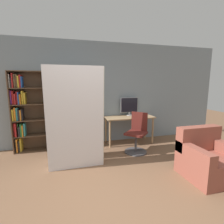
{
  "coord_description": "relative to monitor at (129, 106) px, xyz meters",
  "views": [
    {
      "loc": [
        -0.6,
        -1.92,
        1.66
      ],
      "look_at": [
        0.38,
        1.49,
        1.05
      ],
      "focal_mm": 28.0,
      "sensor_mm": 36.0,
      "label": 1
    }
  ],
  "objects": [
    {
      "name": "mattress_far",
      "position": [
        -1.57,
        -0.85,
        -0.03
      ],
      "size": [
        1.05,
        0.36,
        1.96
      ],
      "color": "silver",
      "rests_on": "ground"
    },
    {
      "name": "wall_back",
      "position": [
        -1.2,
        0.13,
        0.34
      ],
      "size": [
        8.0,
        0.06,
        2.7
      ],
      "color": "gray",
      "rests_on": "ground"
    },
    {
      "name": "armchair",
      "position": [
        0.62,
        -2.2,
        -0.69
      ],
      "size": [
        0.85,
        0.8,
        0.85
      ],
      "color": "#934C3D",
      "rests_on": "ground"
    },
    {
      "name": "mattress_near",
      "position": [
        -1.57,
        -1.23,
        -0.03
      ],
      "size": [
        1.05,
        0.38,
        1.96
      ],
      "color": "silver",
      "rests_on": "ground"
    },
    {
      "name": "monitor",
      "position": [
        0.0,
        0.0,
        0.0
      ],
      "size": [
        0.5,
        0.17,
        0.51
      ],
      "color": "#B7B7BC",
      "rests_on": "desk"
    },
    {
      "name": "ground_plane",
      "position": [
        -1.2,
        -2.61,
        -1.01
      ],
      "size": [
        16.0,
        16.0,
        0.0
      ],
      "primitive_type": "plane",
      "color": "brown"
    },
    {
      "name": "desk",
      "position": [
        -0.07,
        -0.18,
        -0.38
      ],
      "size": [
        1.33,
        0.56,
        0.73
      ],
      "color": "tan",
      "rests_on": "ground"
    },
    {
      "name": "office_chair",
      "position": [
        -0.13,
        -0.84,
        -0.62
      ],
      "size": [
        0.62,
        0.62,
        0.94
      ],
      "color": "#4C4C51",
      "rests_on": "ground"
    },
    {
      "name": "bookshelf",
      "position": [
        -2.67,
        -0.03,
        -0.04
      ],
      "size": [
        0.75,
        0.33,
        1.91
      ],
      "color": "brown",
      "rests_on": "ground"
    }
  ]
}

